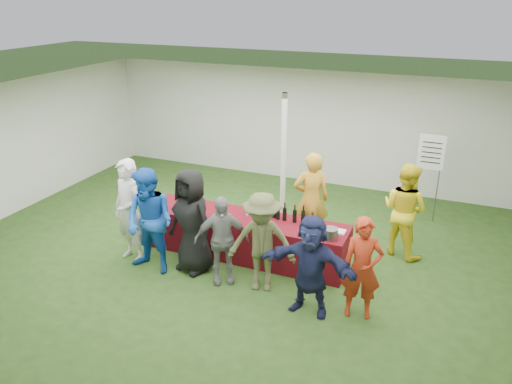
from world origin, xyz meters
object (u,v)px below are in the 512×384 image
at_px(serving_table, 246,236).
at_px(customer_6, 362,268).
at_px(dump_bucket, 331,234).
at_px(customer_1, 150,222).
at_px(customer_0, 129,211).
at_px(customer_2, 192,221).
at_px(customer_3, 221,240).
at_px(staff_back, 404,210).
at_px(customer_4, 262,243).
at_px(wine_list_sign, 431,159).
at_px(customer_5, 311,265).
at_px(staff_pourer, 311,200).

bearing_deg(serving_table, customer_6, -23.37).
bearing_deg(dump_bucket, customer_1, -163.42).
xyz_separation_m(customer_0, customer_2, (1.15, 0.11, -0.03)).
height_order(customer_1, customer_3, customer_1).
relative_size(staff_back, customer_2, 0.95).
bearing_deg(customer_4, wine_list_sign, 46.60).
relative_size(customer_3, customer_5, 0.96).
height_order(wine_list_sign, customer_1, wine_list_sign).
xyz_separation_m(staff_pourer, customer_6, (1.31, -1.83, -0.12)).
height_order(staff_back, customer_2, customer_2).
xyz_separation_m(dump_bucket, customer_3, (-1.58, -0.68, -0.10)).
distance_m(staff_pourer, customer_2, 2.24).
xyz_separation_m(wine_list_sign, customer_2, (-3.38, -3.51, -0.42)).
distance_m(customer_2, customer_6, 2.85).
distance_m(staff_back, customer_0, 4.74).
distance_m(customer_0, customer_1, 0.57).
relative_size(staff_back, customer_0, 0.93).
bearing_deg(staff_pourer, customer_6, 100.67).
relative_size(wine_list_sign, customer_3, 1.22).
bearing_deg(customer_1, customer_3, 13.04).
xyz_separation_m(serving_table, staff_back, (2.52, 1.14, 0.48)).
bearing_deg(customer_2, staff_pourer, 64.95).
relative_size(serving_table, wine_list_sign, 2.00).
distance_m(staff_pourer, customer_5, 2.11).
distance_m(customer_3, customer_4, 0.68).
relative_size(customer_0, customer_6, 1.19).
distance_m(customer_1, customer_5, 2.76).
height_order(dump_bucket, customer_6, customer_6).
bearing_deg(wine_list_sign, dump_bucket, -111.86).
height_order(serving_table, customer_5, customer_5).
height_order(wine_list_sign, customer_0, customer_0).
relative_size(staff_back, customer_4, 1.05).
bearing_deg(customer_3, serving_table, 58.89).
height_order(customer_0, customer_1, customer_0).
relative_size(wine_list_sign, customer_6, 1.17).
bearing_deg(serving_table, customer_5, -37.03).
bearing_deg(customer_5, customer_4, 165.23).
distance_m(wine_list_sign, customer_3, 4.63).
bearing_deg(customer_0, customer_6, 16.79).
bearing_deg(customer_6, customer_1, 168.12).
bearing_deg(customer_3, customer_0, 148.57).
relative_size(customer_4, customer_5, 1.06).
height_order(wine_list_sign, customer_4, wine_list_sign).
relative_size(staff_back, customer_6, 1.11).
bearing_deg(serving_table, wine_list_sign, 44.96).
relative_size(wine_list_sign, customer_0, 0.98).
distance_m(dump_bucket, customer_3, 1.72).
distance_m(serving_table, customer_5, 1.95).
distance_m(wine_list_sign, customer_5, 4.13).
relative_size(serving_table, customer_0, 1.97).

